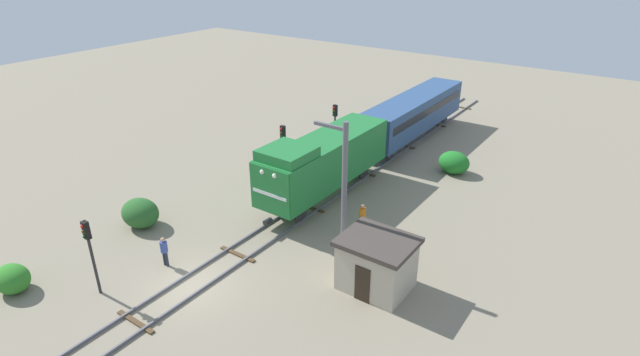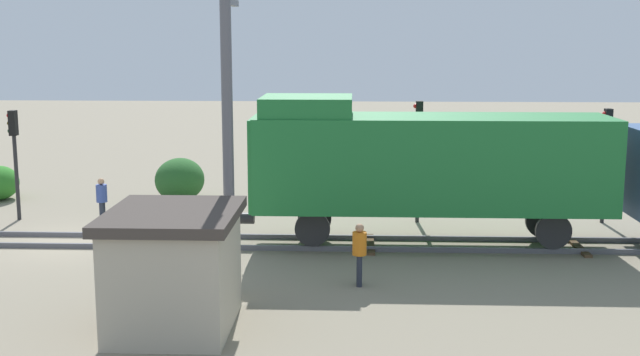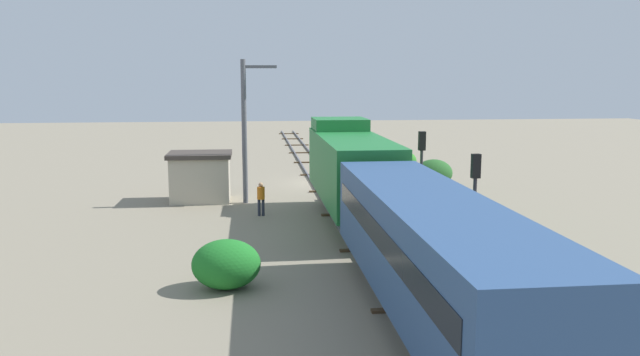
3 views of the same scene
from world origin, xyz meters
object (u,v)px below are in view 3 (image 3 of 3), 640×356
object	(u,v)px
passenger_car_leading	(431,246)
relay_hut	(200,176)
locomotive	(351,166)
catenary_mast	(245,128)
worker_near_track	(360,168)
traffic_signal_near	(363,136)
traffic_signal_mid	(421,159)
worker_by_signal	(261,196)
traffic_signal_far	(475,187)

from	to	relation	value
passenger_car_leading	relay_hut	world-z (taller)	passenger_car_leading
locomotive	catenary_mast	size ratio (longest dim) A/B	1.48
locomotive	worker_near_track	xyz separation A→B (m)	(-2.40, -11.05, -1.78)
passenger_car_leading	worker_near_track	xyz separation A→B (m)	(-2.40, -24.38, -1.53)
locomotive	worker_near_track	bearing A→B (deg)	-102.26
traffic_signal_near	catenary_mast	world-z (taller)	catenary_mast
passenger_car_leading	traffic_signal_mid	size ratio (longest dim) A/B	3.21
traffic_signal_near	worker_by_signal	distance (m)	14.52
worker_near_track	relay_hut	world-z (taller)	relay_hut
locomotive	passenger_car_leading	xyz separation A→B (m)	(0.00, 13.34, -0.25)
passenger_car_leading	traffic_signal_far	distance (m)	7.53
passenger_car_leading	worker_near_track	distance (m)	24.55
worker_near_track	worker_by_signal	bearing A→B (deg)	51.34
worker_by_signal	traffic_signal_mid	bearing A→B (deg)	174.18
traffic_signal_near	worker_by_signal	size ratio (longest dim) A/B	2.35
worker_near_track	relay_hut	xyz separation A→B (m)	(9.90, 4.78, 0.40)
catenary_mast	locomotive	bearing A→B (deg)	132.58
worker_near_track	catenary_mast	xyz separation A→B (m)	(7.34, 5.68, 3.17)
worker_near_track	worker_by_signal	xyz separation A→B (m)	(6.60, 9.01, 0.00)
catenary_mast	worker_by_signal	bearing A→B (deg)	102.45
passenger_car_leading	relay_hut	distance (m)	21.02
traffic_signal_near	worker_near_track	xyz separation A→B (m)	(0.80, 3.35, -1.79)
passenger_car_leading	catenary_mast	xyz separation A→B (m)	(4.94, -18.71, 1.64)
passenger_car_leading	worker_near_track	bearing A→B (deg)	-95.62
locomotive	worker_by_signal	bearing A→B (deg)	-25.83
passenger_car_leading	worker_near_track	size ratio (longest dim) A/B	8.24
catenary_mast	worker_near_track	bearing A→B (deg)	-142.28
traffic_signal_far	relay_hut	bearing A→B (deg)	-49.50
locomotive	traffic_signal_near	world-z (taller)	locomotive
traffic_signal_mid	traffic_signal_far	world-z (taller)	traffic_signal_mid
traffic_signal_near	worker_near_track	bearing A→B (deg)	76.59
passenger_car_leading	relay_hut	bearing A→B (deg)	-69.07
worker_near_track	catenary_mast	size ratio (longest dim) A/B	0.22
traffic_signal_far	worker_by_signal	distance (m)	11.88
worker_near_track	worker_by_signal	size ratio (longest dim) A/B	1.00
passenger_car_leading	traffic_signal_near	size ratio (longest dim) A/B	3.51
traffic_signal_near	traffic_signal_far	bearing A→B (deg)	91.08
passenger_car_leading	traffic_signal_far	bearing A→B (deg)	-118.58
catenary_mast	relay_hut	xyz separation A→B (m)	(2.56, -0.90, -2.78)
worker_by_signal	catenary_mast	distance (m)	4.66
catenary_mast	relay_hut	world-z (taller)	catenary_mast
locomotive	worker_near_track	world-z (taller)	locomotive
traffic_signal_near	passenger_car_leading	bearing A→B (deg)	83.42
traffic_signal_near	worker_near_track	world-z (taller)	traffic_signal_near
traffic_signal_mid	traffic_signal_far	size ratio (longest dim) A/B	1.06
locomotive	worker_near_track	distance (m)	11.44
locomotive	traffic_signal_mid	world-z (taller)	locomotive
locomotive	worker_by_signal	distance (m)	4.99
catenary_mast	relay_hut	distance (m)	3.88
traffic_signal_far	catenary_mast	bearing A→B (deg)	-54.79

